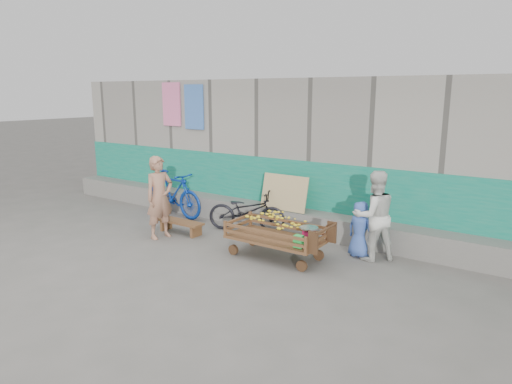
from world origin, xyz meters
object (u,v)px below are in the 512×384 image
Objects in this scene: banana_cart at (274,229)px; bench at (181,224)px; bicycle_dark at (247,211)px; bicycle_blue at (173,194)px; child at (360,229)px; vendor_man at (160,197)px; woman at (374,216)px.

bench is (-2.24, 0.11, -0.32)m from banana_cart.
bicycle_blue is at bearing 68.36° from bicycle_dark.
banana_cart is 1.74× the size of bench.
bicycle_blue is (-4.43, 0.13, 0.04)m from child.
bicycle_blue is at bearing 139.91° from bench.
bench is at bearing 108.96° from bicycle_dark.
bench is 0.74m from vendor_man.
vendor_man reaches higher than bicycle_blue.
bench is 0.67× the size of woman.
bench is 3.76m from woman.
bicycle_blue is (-4.66, 0.11, -0.23)m from woman.
bicycle_dark reaches higher than banana_cart.
bench is 3.50m from child.
banana_cart is 2.39m from vendor_man.
bicycle_dark is at bearing -29.36° from vendor_man.
woman is 2.66m from bicycle_dark.
bicycle_dark is (1.12, 1.27, -0.38)m from vendor_man.
woman is 1.56× the size of child.
woman is 0.87× the size of bicycle_blue.
vendor_man is 1.73m from bicycle_dark.
bicycle_blue reaches higher than bicycle_dark.
vendor_man is 1.01× the size of bicycle_dark.
woman is at bearing 11.55° from bench.
banana_cart is at bearing -70.60° from vendor_man.
banana_cart is at bearing -149.50° from bicycle_dark.
banana_cart is 1.66m from woman.
vendor_man reaches higher than child.
bicycle_blue is (-1.02, 0.86, 0.33)m from bench.
bench is at bearing -4.11° from vendor_man.
banana_cart is at bearing -2.75° from bench.
child reaches higher than bicycle_dark.
child reaches higher than banana_cart.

